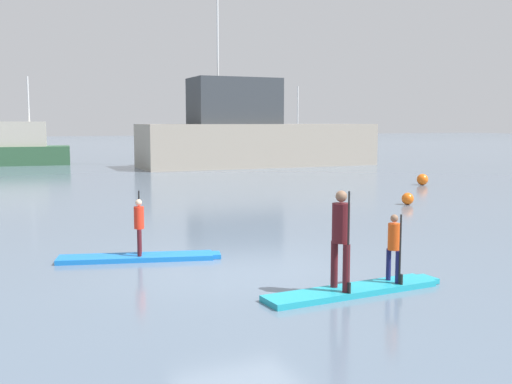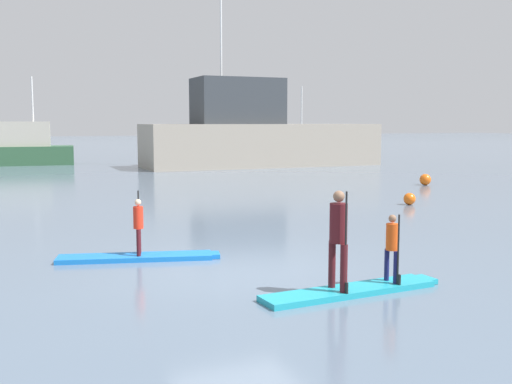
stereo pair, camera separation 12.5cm
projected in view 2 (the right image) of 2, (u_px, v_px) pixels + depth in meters
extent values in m
plane|color=slate|center=(241.00, 269.00, 11.93)|extent=(240.00, 240.00, 0.00)
cube|color=blue|center=(135.00, 257.00, 12.76)|extent=(3.22, 1.46, 0.10)
cube|color=blue|center=(214.00, 255.00, 13.00)|extent=(0.35, 0.48, 0.09)
cylinder|color=#4C1419|center=(139.00, 241.00, 12.86)|extent=(0.08, 0.08, 0.56)
cylinder|color=#4C1419|center=(139.00, 243.00, 12.62)|extent=(0.08, 0.08, 0.56)
cylinder|color=red|center=(138.00, 218.00, 12.68)|extent=(0.25, 0.25, 0.46)
sphere|color=beige|center=(138.00, 202.00, 12.64)|extent=(0.13, 0.13, 0.13)
cylinder|color=black|center=(139.00, 222.00, 12.86)|extent=(0.03, 0.03, 1.33)
cube|color=black|center=(139.00, 249.00, 12.93)|extent=(0.07, 0.14, 0.18)
cube|color=#1E9EB2|center=(349.00, 291.00, 10.22)|extent=(3.19, 0.74, 0.10)
cube|color=#1E9EB2|center=(425.00, 280.00, 10.94)|extent=(0.26, 0.43, 0.09)
cylinder|color=#4C1419|center=(332.00, 264.00, 10.22)|extent=(0.12, 0.12, 0.79)
cylinder|color=#4C1419|center=(344.00, 269.00, 9.91)|extent=(0.12, 0.12, 0.79)
cylinder|color=#4C1419|center=(338.00, 223.00, 9.98)|extent=(0.30, 0.30, 0.65)
sphere|color=#8C664C|center=(339.00, 196.00, 9.93)|extent=(0.19, 0.19, 0.19)
cylinder|color=black|center=(346.00, 243.00, 9.82)|extent=(0.03, 0.03, 1.66)
cube|color=black|center=(345.00, 287.00, 9.91)|extent=(0.04, 0.14, 0.18)
cylinder|color=#19194C|center=(387.00, 265.00, 10.68)|extent=(0.09, 0.09, 0.56)
cylinder|color=#19194C|center=(396.00, 268.00, 10.46)|extent=(0.09, 0.09, 0.56)
cylinder|color=#E54C14|center=(392.00, 237.00, 10.51)|extent=(0.22, 0.22, 0.46)
sphere|color=#8C664C|center=(392.00, 219.00, 10.48)|extent=(0.13, 0.13, 0.13)
cylinder|color=black|center=(398.00, 250.00, 10.38)|extent=(0.03, 0.03, 1.20)
cube|color=black|center=(398.00, 279.00, 10.44)|extent=(0.04, 0.14, 0.18)
cube|color=#9E9384|center=(262.00, 145.00, 39.97)|extent=(15.50, 4.84, 2.74)
cube|color=#33383D|center=(238.00, 101.00, 39.00)|extent=(5.56, 3.31, 2.89)
cube|color=#2D5638|center=(15.00, 156.00, 40.91)|extent=(7.76, 3.12, 1.25)
cube|color=#B2AD9E|center=(23.00, 134.00, 40.91)|extent=(3.66, 2.16, 1.65)
cylinder|color=silver|center=(32.00, 99.00, 40.86)|extent=(0.12, 0.12, 2.98)
cube|color=#9E9384|center=(303.00, 150.00, 53.61)|extent=(6.30, 3.00, 0.81)
cube|color=#33383D|center=(298.00, 140.00, 53.14)|extent=(2.40, 1.76, 0.95)
cylinder|color=silver|center=(302.00, 111.00, 53.11)|extent=(0.12, 0.12, 4.18)
sphere|color=orange|center=(410.00, 199.00, 21.23)|extent=(0.42, 0.42, 0.42)
sphere|color=orange|center=(425.00, 180.00, 27.87)|extent=(0.51, 0.51, 0.51)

